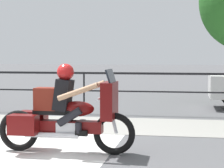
# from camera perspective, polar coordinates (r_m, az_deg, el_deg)

# --- Properties ---
(ground_plane) EXTENTS (120.00, 120.00, 0.00)m
(ground_plane) POSITION_cam_1_polar(r_m,az_deg,el_deg) (7.50, -13.20, -9.22)
(ground_plane) COLOR #565659
(sidewalk_band) EXTENTS (44.00, 2.40, 0.01)m
(sidewalk_band) POSITION_cam_1_polar(r_m,az_deg,el_deg) (10.66, -6.04, -5.19)
(sidewalk_band) COLOR #99968E
(sidewalk_band) RESTS_ON ground
(fence_railing) EXTENTS (36.00, 0.05, 1.18)m
(fence_railing) POSITION_cam_1_polar(r_m,az_deg,el_deg) (12.39, -3.68, 0.42)
(fence_railing) COLOR black
(fence_railing) RESTS_ON ground
(motorcycle) EXTENTS (2.41, 0.76, 1.53)m
(motorcycle) POSITION_cam_1_polar(r_m,az_deg,el_deg) (7.51, -6.07, -3.78)
(motorcycle) COLOR black
(motorcycle) RESTS_ON ground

